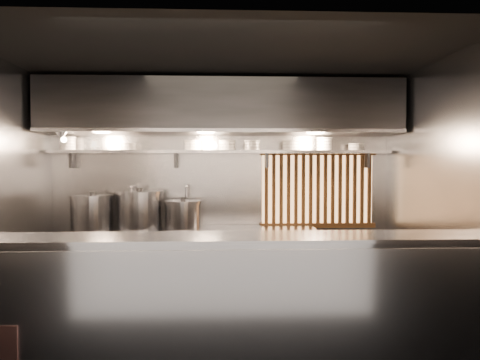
{
  "coord_description": "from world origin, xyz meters",
  "views": [
    {
      "loc": [
        -0.04,
        -4.8,
        1.73
      ],
      "look_at": [
        0.21,
        0.55,
        1.54
      ],
      "focal_mm": 35.0,
      "sensor_mm": 36.0,
      "label": 1
    }
  ],
  "objects": [
    {
      "name": "bowl_shelf",
      "position": [
        0.0,
        1.32,
        1.88
      ],
      "size": [
        4.4,
        0.34,
        0.04
      ],
      "primitive_type": "cube",
      "color": "gray",
      "rests_on": "wall_back"
    },
    {
      "name": "bowl_stack_3",
      "position": [
        0.07,
        1.32,
        1.97
      ],
      "size": [
        0.24,
        0.24,
        0.13
      ],
      "color": "white",
      "rests_on": "bowl_shelf"
    },
    {
      "name": "exhaust_hood",
      "position": [
        0.0,
        1.1,
        2.42
      ],
      "size": [
        4.4,
        0.81,
        0.65
      ],
      "color": "#2D2D30",
      "rests_on": "ceiling"
    },
    {
      "name": "bowl_stack_0",
      "position": [
        -1.98,
        1.32,
        1.99
      ],
      "size": [
        0.2,
        0.2,
        0.17
      ],
      "color": "white",
      "rests_on": "bowl_shelf"
    },
    {
      "name": "heat_lamp",
      "position": [
        -1.9,
        0.85,
        2.07
      ],
      "size": [
        0.25,
        0.35,
        0.2
      ],
      "color": "gray",
      "rests_on": "exhaust_hood"
    },
    {
      "name": "stock_pot_left",
      "position": [
        -1.04,
        1.17,
        1.14
      ],
      "size": [
        0.66,
        0.66,
        0.52
      ],
      "rotation": [
        0.0,
        0.0,
        0.1
      ],
      "color": "gray",
      "rests_on": "cooking_bench"
    },
    {
      "name": "ceiling",
      "position": [
        0.0,
        0.0,
        2.8
      ],
      "size": [
        4.5,
        4.5,
        0.0
      ],
      "primitive_type": "plane",
      "rotation": [
        3.14,
        0.0,
        0.0
      ],
      "color": "black",
      "rests_on": "wall_back"
    },
    {
      "name": "red_placard",
      "position": [
        -1.69,
        -1.22,
        0.33
      ],
      "size": [
        0.25,
        0.05,
        0.34
      ],
      "primitive_type": "cube",
      "rotation": [
        0.0,
        0.0,
        -0.11
      ],
      "color": "#AC1712",
      "rests_on": "serving_counter"
    },
    {
      "name": "bowl_stack_7",
      "position": [
        1.78,
        1.32,
        1.95
      ],
      "size": [
        0.22,
        0.22,
        0.09
      ],
      "color": "white",
      "rests_on": "bowl_shelf"
    },
    {
      "name": "bowl_stack_1",
      "position": [
        -1.21,
        1.32,
        1.95
      ],
      "size": [
        0.21,
        0.21,
        0.09
      ],
      "color": "white",
      "rests_on": "bowl_shelf"
    },
    {
      "name": "wood_screen",
      "position": [
        1.3,
        1.45,
        1.38
      ],
      "size": [
        1.56,
        0.09,
        1.04
      ],
      "color": "#FFBA72",
      "rests_on": "wall_back"
    },
    {
      "name": "faucet_left",
      "position": [
        -1.15,
        1.37,
        1.31
      ],
      "size": [
        0.04,
        0.3,
        0.5
      ],
      "color": "silver",
      "rests_on": "wall_back"
    },
    {
      "name": "serving_counter",
      "position": [
        0.0,
        -0.96,
        0.57
      ],
      "size": [
        4.5,
        0.56,
        1.13
      ],
      "color": "gray",
      "rests_on": "floor"
    },
    {
      "name": "wall_right",
      "position": [
        2.25,
        0.0,
        1.4
      ],
      "size": [
        0.0,
        3.0,
        3.0
      ],
      "primitive_type": "plane",
      "rotation": [
        1.57,
        0.0,
        -1.57
      ],
      "color": "gray",
      "rests_on": "floor"
    },
    {
      "name": "bowl_stack_6",
      "position": [
        1.35,
        1.32,
        1.98
      ],
      "size": [
        0.21,
        0.21,
        0.17
      ],
      "color": "white",
      "rests_on": "bowl_shelf"
    },
    {
      "name": "stock_pot_right",
      "position": [
        -0.49,
        1.09,
        1.08
      ],
      "size": [
        0.58,
        0.58,
        0.4
      ],
      "rotation": [
        0.0,
        0.0,
        -0.26
      ],
      "color": "gray",
      "rests_on": "cooking_bench"
    },
    {
      "name": "wall_back",
      "position": [
        0.0,
        1.5,
        1.4
      ],
      "size": [
        4.5,
        0.0,
        4.5
      ],
      "primitive_type": "plane",
      "rotation": [
        1.57,
        0.0,
        0.0
      ],
      "color": "gray",
      "rests_on": "floor"
    },
    {
      "name": "bowl_stack_4",
      "position": [
        0.4,
        1.32,
        1.97
      ],
      "size": [
        0.22,
        0.22,
        0.13
      ],
      "color": "white",
      "rests_on": "bowl_shelf"
    },
    {
      "name": "bowl_stack_5",
      "position": [
        0.91,
        1.32,
        1.97
      ],
      "size": [
        0.24,
        0.24,
        0.13
      ],
      "color": "white",
      "rests_on": "bowl_shelf"
    },
    {
      "name": "faucet_right",
      "position": [
        -0.45,
        1.37,
        1.31
      ],
      "size": [
        0.04,
        0.3,
        0.5
      ],
      "color": "silver",
      "rests_on": "wall_back"
    },
    {
      "name": "cooking_bench",
      "position": [
        -0.3,
        1.13,
        0.45
      ],
      "size": [
        3.0,
        0.7,
        0.9
      ],
      "primitive_type": "cube",
      "color": "gray",
      "rests_on": "floor"
    },
    {
      "name": "pendant_bulb",
      "position": [
        -0.1,
        1.2,
        1.96
      ],
      "size": [
        0.09,
        0.09,
        0.19
      ],
      "color": "#2D2D30",
      "rests_on": "exhaust_hood"
    },
    {
      "name": "stock_pot_mid",
      "position": [
        -1.62,
        1.09,
        1.12
      ],
      "size": [
        0.66,
        0.66,
        0.48
      ],
      "rotation": [
        0.0,
        0.0,
        -0.24
      ],
      "color": "gray",
      "rests_on": "cooking_bench"
    },
    {
      "name": "floor",
      "position": [
        0.0,
        0.0,
        0.0
      ],
      "size": [
        4.5,
        4.5,
        0.0
      ],
      "primitive_type": "plane",
      "color": "black",
      "rests_on": "ground"
    },
    {
      "name": "bowl_stack_2",
      "position": [
        -0.37,
        1.32,
        1.97
      ],
      "size": [
        0.24,
        0.24,
        0.13
      ],
      "color": "white",
      "rests_on": "bowl_shelf"
    }
  ]
}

